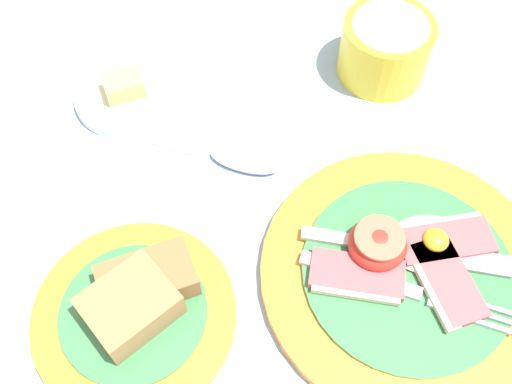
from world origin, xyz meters
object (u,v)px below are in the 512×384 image
breakfast_plate (406,270)px  bread_plate (136,308)px  sugar_cup (386,47)px  butter_dish (126,94)px  teaspoon_by_saucer (218,154)px

breakfast_plate → bread_plate: bearing=-179.8°
breakfast_plate → bread_plate: 0.24m
bread_plate → sugar_cup: sugar_cup is taller
breakfast_plate → bread_plate: (-0.24, -0.00, 0.01)m
bread_plate → sugar_cup: 0.37m
bread_plate → sugar_cup: size_ratio=1.81×
breakfast_plate → sugar_cup: 0.25m
breakfast_plate → sugar_cup: bearing=80.0°
bread_plate → sugar_cup: bearing=41.1°
breakfast_plate → sugar_cup: (0.04, 0.24, 0.03)m
bread_plate → butter_dish: bearing=89.9°
bread_plate → teaspoon_by_saucer: size_ratio=0.96×
breakfast_plate → teaspoon_by_saucer: bearing=134.2°
sugar_cup → bread_plate: bearing=-138.9°
butter_dish → sugar_cup: bearing=-0.3°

